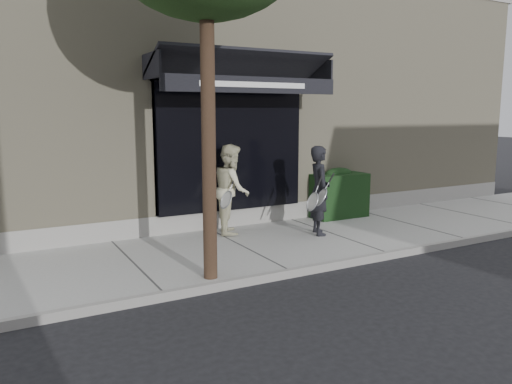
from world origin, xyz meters
TOP-DOWN VIEW (x-y plane):
  - ground at (0.00, 0.00)m, footprint 80.00×80.00m
  - sidewalk at (0.00, 0.00)m, footprint 20.00×3.00m
  - curb at (0.00, -1.55)m, footprint 20.00×0.10m
  - building_facade at (-0.01, 4.96)m, footprint 14.30×8.04m
  - hedge at (1.10, 1.25)m, footprint 1.30×0.70m
  - pedestrian_front at (-0.27, 0.10)m, footprint 0.77×0.83m
  - pedestrian_back at (-1.72, 1.03)m, footprint 0.95×1.05m

SIDE VIEW (x-z plane):
  - ground at x=0.00m, z-range 0.00..0.00m
  - sidewalk at x=0.00m, z-range 0.00..0.12m
  - curb at x=0.00m, z-range 0.00..0.14m
  - hedge at x=1.10m, z-range 0.09..1.23m
  - pedestrian_front at x=-0.27m, z-range 0.12..1.87m
  - pedestrian_back at x=-1.72m, z-range 0.12..1.89m
  - building_facade at x=-0.01m, z-range -0.08..5.56m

